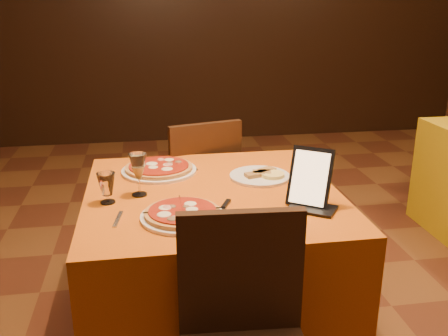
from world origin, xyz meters
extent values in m
cube|color=#5E2D19|center=(0.00, 0.00, -0.01)|extent=(6.00, 7.00, 0.01)
cube|color=black|center=(0.00, 3.50, 1.40)|extent=(6.00, 0.01, 2.80)
cube|color=#C8580C|center=(-0.60, -0.08, 0.38)|extent=(1.10, 1.10, 0.75)
cylinder|color=white|center=(-0.75, -0.34, 0.76)|extent=(0.32, 0.32, 0.01)
cylinder|color=#AD4C23|center=(-0.75, -0.34, 0.77)|extent=(0.29, 0.29, 0.02)
cylinder|color=white|center=(-0.82, 0.21, 0.76)|extent=(0.36, 0.36, 0.01)
cylinder|color=#AD4C23|center=(-0.82, 0.21, 0.77)|extent=(0.33, 0.33, 0.02)
cylinder|color=white|center=(-0.35, 0.06, 0.76)|extent=(0.28, 0.28, 0.01)
cylinder|color=olive|center=(-0.35, 0.06, 0.77)|extent=(0.18, 0.18, 0.02)
cube|color=black|center=(-0.23, -0.30, 0.87)|extent=(0.20, 0.18, 0.23)
cube|color=#B6B7BE|center=(-0.60, -0.33, 0.75)|extent=(0.12, 0.22, 0.01)
cube|color=silver|center=(-0.99, -0.32, 0.75)|extent=(0.04, 0.14, 0.01)
cube|color=#A9A9AF|center=(-0.66, 0.29, 0.75)|extent=(0.06, 0.18, 0.01)
camera|label=1|loc=(-0.87, -2.10, 1.55)|focal=40.00mm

